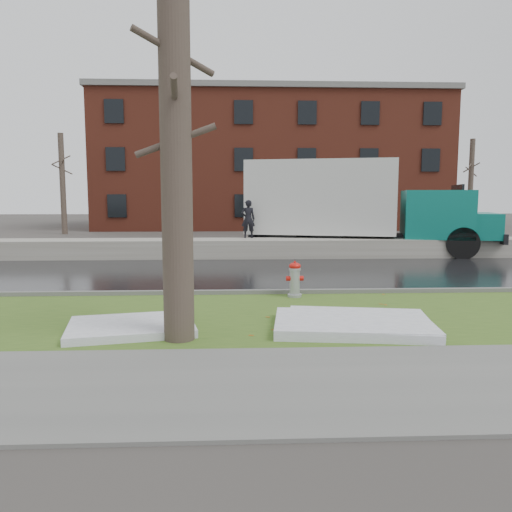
{
  "coord_description": "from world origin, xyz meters",
  "views": [
    {
      "loc": [
        -0.9,
        -11.18,
        2.44
      ],
      "look_at": [
        -0.37,
        0.9,
        1.0
      ],
      "focal_mm": 35.0,
      "sensor_mm": 36.0,
      "label": 1
    }
  ],
  "objects_px": {
    "box_truck": "(350,205)",
    "worker": "(248,219)",
    "fire_hydrant": "(295,278)",
    "tree": "(176,145)"
  },
  "relations": [
    {
      "from": "worker",
      "to": "tree",
      "type": "bearing_deg",
      "value": 81.29
    },
    {
      "from": "fire_hydrant",
      "to": "tree",
      "type": "relative_size",
      "value": 0.14
    },
    {
      "from": "tree",
      "to": "box_truck",
      "type": "relative_size",
      "value": 0.54
    },
    {
      "from": "box_truck",
      "to": "worker",
      "type": "xyz_separation_m",
      "value": [
        -4.4,
        -0.76,
        -0.57
      ]
    },
    {
      "from": "fire_hydrant",
      "to": "worker",
      "type": "relative_size",
      "value": 0.56
    },
    {
      "from": "worker",
      "to": "fire_hydrant",
      "type": "bearing_deg",
      "value": 94.1
    },
    {
      "from": "tree",
      "to": "box_truck",
      "type": "distance_m",
      "value": 14.3
    },
    {
      "from": "tree",
      "to": "box_truck",
      "type": "xyz_separation_m",
      "value": [
        5.92,
        12.96,
        -1.18
      ]
    },
    {
      "from": "fire_hydrant",
      "to": "box_truck",
      "type": "distance_m",
      "value": 10.21
    },
    {
      "from": "tree",
      "to": "fire_hydrant",
      "type": "bearing_deg",
      "value": 55.75
    }
  ]
}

